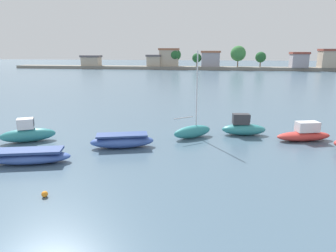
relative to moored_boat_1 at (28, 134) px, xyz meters
name	(u,v)px	position (x,y,z in m)	size (l,w,h in m)	color
moored_boat_1	(28,134)	(0.00, 0.00, 0.00)	(4.21, 3.06, 1.89)	teal
moored_boat_2	(30,157)	(2.90, -4.29, -0.23)	(5.29, 2.83, 0.92)	#3856A8
moored_boat_3	(122,141)	(7.81, -0.31, -0.17)	(4.92, 2.75, 1.04)	#3856A8
moored_boat_4	(192,131)	(12.82, 3.00, -0.09)	(3.37, 2.96, 7.03)	teal
moored_boat_5	(243,128)	(17.04, 4.47, -0.03)	(3.82, 1.77, 1.84)	teal
moored_boat_6	(304,134)	(21.74, 3.49, -0.12)	(4.62, 2.39, 1.55)	#C63833
mooring_buoy_2	(45,194)	(6.27, -8.44, -0.51)	(0.31, 0.31, 0.31)	orange
distant_shoreline	(219,62)	(16.48, 90.09, 2.11)	(137.52, 6.96, 8.64)	gray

